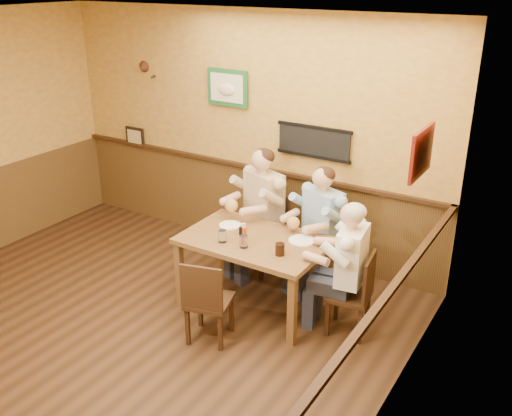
% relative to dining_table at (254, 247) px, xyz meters
% --- Properties ---
extents(room, '(5.02, 5.03, 2.81)m').
position_rel_dining_table_xyz_m(room, '(-0.73, -1.15, 1.03)').
color(room, black).
rests_on(room, ground).
extents(dining_table, '(1.40, 0.90, 0.75)m').
position_rel_dining_table_xyz_m(dining_table, '(0.00, 0.00, 0.00)').
color(dining_table, brown).
rests_on(dining_table, ground).
extents(chair_back_left, '(0.53, 0.53, 0.90)m').
position_rel_dining_table_xyz_m(chair_back_left, '(-0.30, 0.69, -0.21)').
color(chair_back_left, '#3A2312').
rests_on(chair_back_left, ground).
extents(chair_back_right, '(0.50, 0.50, 0.85)m').
position_rel_dining_table_xyz_m(chair_back_right, '(0.40, 0.71, -0.23)').
color(chair_back_right, '#3A2312').
rests_on(chair_back_right, ground).
extents(chair_right_end, '(0.43, 0.43, 0.82)m').
position_rel_dining_table_xyz_m(chair_right_end, '(0.99, 0.07, -0.25)').
color(chair_right_end, '#3A2312').
rests_on(chair_right_end, ground).
extents(chair_near_side, '(0.48, 0.48, 0.84)m').
position_rel_dining_table_xyz_m(chair_near_side, '(-0.05, -0.70, -0.24)').
color(chair_near_side, '#3A2312').
rests_on(chair_near_side, ground).
extents(diner_tan_shirt, '(0.76, 0.76, 1.29)m').
position_rel_dining_table_xyz_m(diner_tan_shirt, '(-0.30, 0.69, -0.01)').
color(diner_tan_shirt, beige).
rests_on(diner_tan_shirt, ground).
extents(diner_blue_polo, '(0.72, 0.72, 1.21)m').
position_rel_dining_table_xyz_m(diner_blue_polo, '(0.40, 0.71, -0.05)').
color(diner_blue_polo, '#8DB3D4').
rests_on(diner_blue_polo, ground).
extents(diner_white_elder, '(0.61, 0.61, 1.17)m').
position_rel_dining_table_xyz_m(diner_white_elder, '(0.99, 0.07, -0.07)').
color(diner_white_elder, white).
rests_on(diner_white_elder, ground).
extents(water_glass_left, '(0.09, 0.09, 0.12)m').
position_rel_dining_table_xyz_m(water_glass_left, '(-0.22, -0.23, 0.15)').
color(water_glass_left, white).
rests_on(water_glass_left, dining_table).
extents(water_glass_mid, '(0.10, 0.10, 0.12)m').
position_rel_dining_table_xyz_m(water_glass_mid, '(0.02, -0.22, 0.15)').
color(water_glass_mid, white).
rests_on(water_glass_mid, dining_table).
extents(cola_tumbler, '(0.11, 0.11, 0.11)m').
position_rel_dining_table_xyz_m(cola_tumbler, '(0.38, -0.17, 0.15)').
color(cola_tumbler, black).
rests_on(cola_tumbler, dining_table).
extents(hot_sauce_bottle, '(0.05, 0.05, 0.18)m').
position_rel_dining_table_xyz_m(hot_sauce_bottle, '(-0.03, -0.13, 0.18)').
color(hot_sauce_bottle, '#BA3213').
rests_on(hot_sauce_bottle, dining_table).
extents(salt_shaker, '(0.05, 0.05, 0.09)m').
position_rel_dining_table_xyz_m(salt_shaker, '(-0.18, 0.05, 0.14)').
color(salt_shaker, silver).
rests_on(salt_shaker, dining_table).
extents(pepper_shaker, '(0.04, 0.04, 0.08)m').
position_rel_dining_table_xyz_m(pepper_shaker, '(-0.16, -0.00, 0.13)').
color(pepper_shaker, black).
rests_on(pepper_shaker, dining_table).
extents(plate_far_left, '(0.25, 0.25, 0.01)m').
position_rel_dining_table_xyz_m(plate_far_left, '(-0.37, 0.12, 0.10)').
color(plate_far_left, white).
rests_on(plate_far_left, dining_table).
extents(plate_far_right, '(0.30, 0.30, 0.02)m').
position_rel_dining_table_xyz_m(plate_far_right, '(0.42, 0.18, 0.10)').
color(plate_far_right, white).
rests_on(plate_far_right, dining_table).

